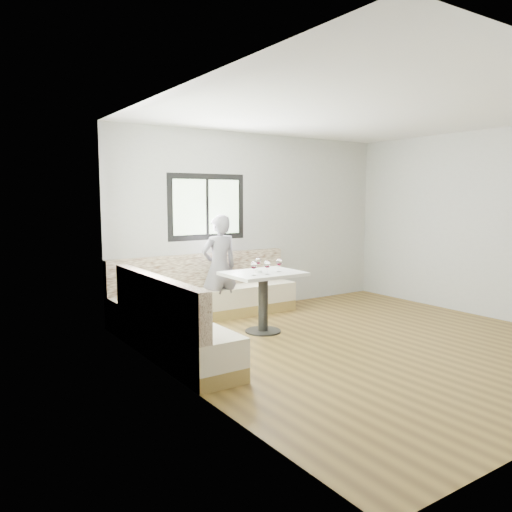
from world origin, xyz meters
The scene contains 9 objects.
room centered at (-0.08, 0.08, 1.41)m, with size 5.01×5.01×2.81m.
banquette centered at (-1.59, 1.63, 0.33)m, with size 2.90×2.80×0.95m.
table centered at (-0.79, 1.16, 0.61)m, with size 0.99×0.77×0.81m.
person centered at (-0.91, 2.12, 0.77)m, with size 0.56×0.37×1.55m, color slate.
olive_ramekin centered at (-0.87, 1.15, 0.83)m, with size 0.09×0.09×0.04m.
wine_glass_a centered at (-1.05, 0.99, 0.94)m, with size 0.08×0.08×0.18m.
wine_glass_b centered at (-0.86, 0.96, 0.94)m, with size 0.08×0.08×0.18m.
wine_glass_c centered at (-0.60, 1.06, 0.94)m, with size 0.08×0.08×0.18m.
wine_glass_d centered at (-0.77, 1.30, 0.94)m, with size 0.08×0.08×0.18m.
Camera 1 is at (-4.51, -4.20, 1.81)m, focal length 35.00 mm.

